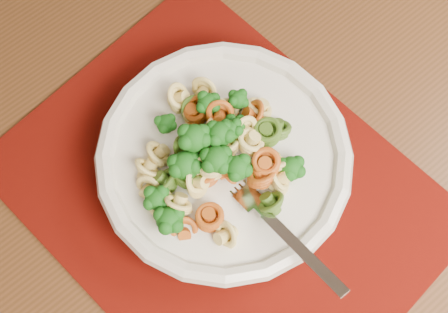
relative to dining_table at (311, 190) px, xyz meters
The scene contains 5 objects.
dining_table is the anchor object (origin of this frame).
placemat 0.16m from the dining_table, 125.57° to the right, with size 0.43×0.34×0.00m, color #530B03.
pasta_bowl 0.18m from the dining_table, 138.83° to the right, with size 0.26×0.26×0.05m.
pasta_broccoli_heap 0.19m from the dining_table, 138.83° to the right, with size 0.22×0.22×0.06m, color #EACC73, non-canonical shape.
fork 0.18m from the dining_table, 110.67° to the right, with size 0.19×0.02×0.01m, color silver, non-canonical shape.
Camera 1 is at (-0.69, -0.28, 1.35)m, focal length 50.00 mm.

